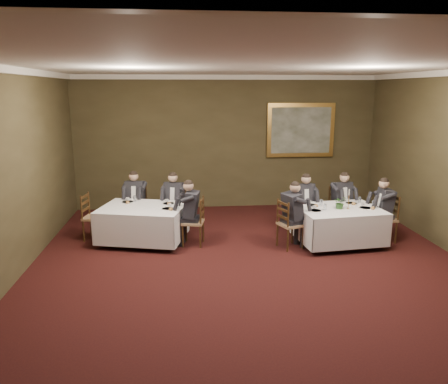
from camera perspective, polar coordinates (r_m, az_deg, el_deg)
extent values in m
plane|color=black|center=(7.35, 4.42, -11.97)|extent=(10.00, 10.00, 0.00)
cube|color=silver|center=(6.67, 4.97, 16.39)|extent=(8.00, 10.00, 0.10)
cube|color=#38321C|center=(11.69, 0.34, 6.45)|extent=(8.00, 0.10, 3.50)
cube|color=white|center=(11.57, 0.38, 14.77)|extent=(8.00, 0.10, 0.12)
cube|color=black|center=(9.23, 14.83, -2.28)|extent=(1.70, 1.34, 0.04)
cube|color=white|center=(9.22, 14.84, -2.13)|extent=(1.76, 1.41, 0.02)
cube|color=white|center=(9.31, 14.72, -4.09)|extent=(1.78, 1.43, 0.65)
cube|color=black|center=(9.20, -10.61, -2.12)|extent=(1.88, 1.58, 0.04)
cube|color=white|center=(9.19, -10.61, -1.97)|extent=(1.95, 1.65, 0.02)
cube|color=white|center=(9.28, -10.53, -3.93)|extent=(1.97, 1.68, 0.65)
cube|color=#99754E|center=(9.86, 10.29, -2.54)|extent=(0.51, 0.49, 0.05)
cube|color=black|center=(9.96, 9.87, -0.90)|extent=(0.38, 0.10, 0.54)
cube|color=black|center=(9.76, 10.38, -0.42)|extent=(0.47, 0.38, 0.55)
sphere|color=tan|center=(9.68, 10.47, 1.76)|extent=(0.24, 0.24, 0.21)
cube|color=#99754E|center=(10.21, 14.97, -2.23)|extent=(0.52, 0.51, 0.05)
cube|color=black|center=(10.31, 14.47, -0.65)|extent=(0.38, 0.11, 0.54)
cube|color=black|center=(10.12, 15.09, -0.18)|extent=(0.48, 0.40, 0.55)
sphere|color=tan|center=(10.04, 15.22, 1.93)|extent=(0.25, 0.25, 0.21)
cube|color=#99754E|center=(8.90, 8.67, -4.20)|extent=(0.55, 0.56, 0.05)
cube|color=black|center=(8.73, 7.69, -2.84)|extent=(0.16, 0.37, 0.54)
cube|color=black|center=(8.79, 8.75, -1.87)|extent=(0.44, 0.50, 0.55)
sphere|color=tan|center=(8.70, 8.84, 0.55)|extent=(0.27, 0.27, 0.21)
cube|color=#99754E|center=(9.79, 20.26, -3.28)|extent=(0.45, 0.47, 0.05)
cube|color=black|center=(9.79, 21.41, -1.87)|extent=(0.06, 0.38, 0.54)
cube|color=black|center=(9.69, 20.44, -1.15)|extent=(0.34, 0.44, 0.55)
sphere|color=tan|center=(9.61, 20.62, 1.04)|extent=(0.22, 0.22, 0.21)
cube|color=#99754E|center=(10.19, -11.40, -2.07)|extent=(0.51, 0.50, 0.05)
cube|color=black|center=(10.31, -11.16, -0.48)|extent=(0.38, 0.10, 0.54)
cube|color=black|center=(10.10, -11.49, -0.01)|extent=(0.47, 0.38, 0.55)
sphere|color=tan|center=(10.03, -11.59, 2.10)|extent=(0.25, 0.25, 0.21)
cube|color=#99754E|center=(9.92, -6.43, -2.30)|extent=(0.55, 0.54, 0.05)
cube|color=black|center=(10.03, -6.10, -0.67)|extent=(0.37, 0.15, 0.54)
cube|color=black|center=(9.83, -6.48, -0.20)|extent=(0.50, 0.43, 0.55)
sphere|color=tan|center=(9.75, -6.54, 1.98)|extent=(0.27, 0.27, 0.21)
cube|color=#99754E|center=(8.98, -4.08, -3.93)|extent=(0.50, 0.51, 0.05)
cube|color=black|center=(8.88, -2.90, -2.46)|extent=(0.10, 0.38, 0.54)
cube|color=black|center=(8.87, -4.12, -1.61)|extent=(0.39, 0.47, 0.55)
sphere|color=tan|center=(8.78, -4.16, 0.79)|extent=(0.25, 0.25, 0.21)
cube|color=#99754E|center=(9.66, -16.54, -3.21)|extent=(0.50, 0.52, 0.05)
cube|color=black|center=(9.67, -17.68, -1.77)|extent=(0.11, 0.38, 0.54)
imported|color=#2D5926|center=(9.16, 14.91, -1.25)|extent=(0.31, 0.29, 0.28)
cylinder|color=#BA8438|center=(9.23, 15.90, -2.06)|extent=(0.06, 0.06, 0.02)
cylinder|color=#BA8438|center=(9.19, 15.95, -1.16)|extent=(0.01, 0.01, 0.28)
cylinder|color=white|center=(9.15, 16.03, 0.07)|extent=(0.02, 0.02, 0.12)
cylinder|color=white|center=(9.34, 11.46, -1.65)|extent=(0.25, 0.25, 0.01)
cylinder|color=white|center=(9.47, 11.20, -1.28)|extent=(0.08, 0.08, 0.05)
cylinder|color=white|center=(9.38, 12.47, -1.24)|extent=(0.06, 0.06, 0.14)
cylinder|color=white|center=(9.66, -12.49, -1.20)|extent=(0.25, 0.25, 0.01)
cylinder|color=white|center=(9.80, -12.40, -0.85)|extent=(0.08, 0.08, 0.05)
cylinder|color=white|center=(9.63, -11.51, -0.82)|extent=(0.06, 0.06, 0.14)
cube|color=#DEB251|center=(11.97, 9.97, 7.95)|extent=(1.82, 0.08, 1.43)
cube|color=#42452E|center=(11.93, 10.03, 7.93)|extent=(1.60, 0.01, 1.21)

